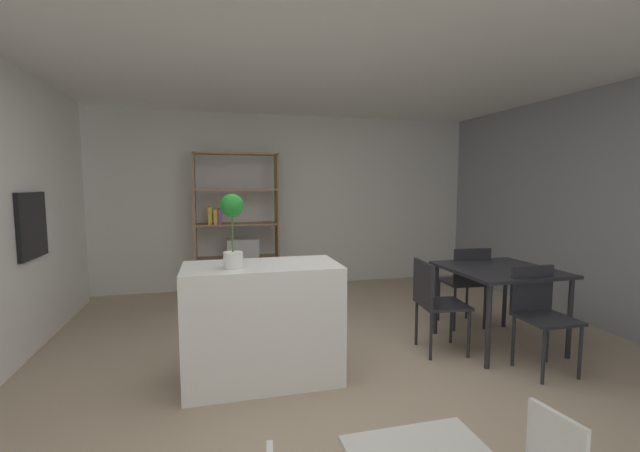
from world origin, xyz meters
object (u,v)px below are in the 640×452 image
Objects in this scene: potted_plant_on_island at (232,224)px; open_bookshelf at (236,232)px; dining_chair_near at (540,308)px; dining_table at (499,276)px; dining_chair_far at (466,278)px; built_in_oven at (32,225)px; dining_chair_island_side at (433,297)px; kitchen_island at (262,323)px.

open_bookshelf is (0.16, 2.82, -0.39)m from potted_plant_on_island.
potted_plant_on_island is at bearing 174.26° from dining_chair_near.
dining_table is 1.10× the size of dining_chair_far.
built_in_oven is 0.71× the size of dining_chair_island_side.
kitchen_island is 2.35m from dining_chair_far.
kitchen_island is 0.83m from potted_plant_on_island.
dining_table is (2.48, 0.24, -0.58)m from potted_plant_on_island.
dining_chair_near is at bearing -19.01° from built_in_oven.
kitchen_island reaches higher than dining_chair_far.
dining_chair_near is at bearing -89.89° from dining_table.
potted_plant_on_island is at bearing -174.51° from dining_table.
dining_chair_far is at bearing -5.68° from built_in_oven.
dining_chair_far reaches higher than dining_chair_near.
dining_chair_island_side is (1.80, 0.25, -0.74)m from potted_plant_on_island.
dining_chair_near is at bearing 94.11° from dining_chair_far.
built_in_oven is at bearing 161.64° from dining_chair_near.
dining_chair_island_side is 0.99× the size of dining_chair_near.
potted_plant_on_island is 2.68m from dining_chair_far.
kitchen_island is at bearing 171.42° from dining_chair_near.
open_bookshelf is 3.07m from dining_chair_island_side.
dining_table is at bearing 3.76° from kitchen_island.
built_in_oven reaches higher than dining_chair_far.
built_in_oven is 4.50m from dining_chair_near.
open_bookshelf reaches higher than built_in_oven.
kitchen_island is 2.27m from dining_table.
potted_plant_on_island is (1.73, -1.17, 0.08)m from built_in_oven.
open_bookshelf is 2.30× the size of dining_chair_near.
dining_chair_island_side is 0.86m from dining_chair_near.
kitchen_island is 1.40× the size of dining_chair_near.
built_in_oven is 1.09× the size of potted_plant_on_island.
potted_plant_on_island reaches higher than dining_table.
dining_chair_island_side is at bearing 179.13° from dining_table.
dining_chair_far is at bearing 90.63° from dining_table.
open_bookshelf is 2.24× the size of dining_chair_far.
open_bookshelf is at bearing 127.38° from dining_chair_near.
dining_chair_near is (2.26, -0.37, 0.05)m from kitchen_island.
dining_chair_near is at bearing -6.40° from potted_plant_on_island.
potted_plant_on_island reaches higher than dining_chair_far.
dining_chair_near reaches higher than dining_table.
potted_plant_on_island is 0.65× the size of dining_chair_island_side.
dining_chair_near is at bearing -120.91° from dining_chair_island_side.
open_bookshelf is 3.12m from dining_chair_far.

